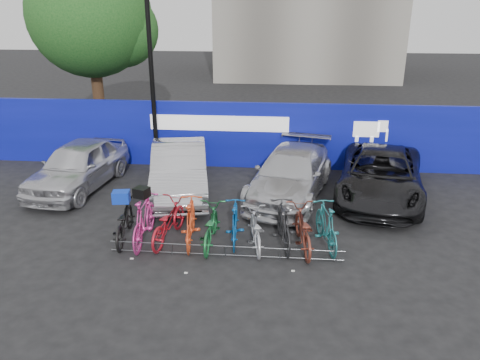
# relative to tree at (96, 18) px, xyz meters

# --- Properties ---
(ground) EXTENTS (100.00, 100.00, 0.00)m
(ground) POSITION_rel_tree_xyz_m (6.77, -10.06, -5.07)
(ground) COLOR black
(ground) RESTS_ON ground
(hoarding) EXTENTS (22.00, 0.18, 2.40)m
(hoarding) POSITION_rel_tree_xyz_m (6.78, -4.06, -3.86)
(hoarding) COLOR #091284
(hoarding) RESTS_ON ground
(tree) EXTENTS (5.40, 5.20, 7.80)m
(tree) POSITION_rel_tree_xyz_m (0.00, 0.00, 0.00)
(tree) COLOR #382314
(tree) RESTS_ON ground
(lamppost) EXTENTS (0.25, 0.50, 6.11)m
(lamppost) POSITION_rel_tree_xyz_m (3.57, -4.66, -1.80)
(lamppost) COLOR black
(lamppost) RESTS_ON ground
(bike_rack) EXTENTS (5.60, 0.03, 0.30)m
(bike_rack) POSITION_rel_tree_xyz_m (6.77, -10.66, -4.91)
(bike_rack) COLOR #595B60
(bike_rack) RESTS_ON ground
(car_0) EXTENTS (2.35, 4.70, 1.54)m
(car_0) POSITION_rel_tree_xyz_m (1.51, -6.64, -4.30)
(car_0) COLOR silver
(car_0) RESTS_ON ground
(car_1) EXTENTS (2.57, 4.99, 1.57)m
(car_1) POSITION_rel_tree_xyz_m (4.86, -6.76, -4.28)
(car_1) COLOR #A3A4A8
(car_1) RESTS_ON ground
(car_2) EXTENTS (3.16, 5.33, 1.45)m
(car_2) POSITION_rel_tree_xyz_m (8.34, -6.67, -4.34)
(car_2) COLOR #B8B9BD
(car_2) RESTS_ON ground
(car_3) EXTENTS (3.47, 5.68, 1.47)m
(car_3) POSITION_rel_tree_xyz_m (11.09, -6.58, -4.33)
(car_3) COLOR black
(car_3) RESTS_ON ground
(bike_0) EXTENTS (0.94, 2.03, 1.03)m
(bike_0) POSITION_rel_tree_xyz_m (4.10, -10.00, -4.56)
(bike_0) COLOR black
(bike_0) RESTS_ON ground
(bike_1) EXTENTS (0.62, 2.05, 1.23)m
(bike_1) POSITION_rel_tree_xyz_m (4.66, -10.09, -4.46)
(bike_1) COLOR #E43798
(bike_1) RESTS_ON ground
(bike_2) EXTENTS (1.02, 2.06, 1.04)m
(bike_2) POSITION_rel_tree_xyz_m (5.24, -9.95, -4.55)
(bike_2) COLOR #B31725
(bike_2) RESTS_ON ground
(bike_3) EXTENTS (0.73, 1.97, 1.16)m
(bike_3) POSITION_rel_tree_xyz_m (5.83, -10.02, -4.49)
(bike_3) COLOR #F54F22
(bike_3) RESTS_ON ground
(bike_4) EXTENTS (0.67, 1.89, 0.99)m
(bike_4) POSITION_rel_tree_xyz_m (6.33, -10.09, -4.57)
(bike_4) COLOR #1B6C33
(bike_4) RESTS_ON ground
(bike_5) EXTENTS (0.61, 1.78, 1.05)m
(bike_5) POSITION_rel_tree_xyz_m (6.93, -9.88, -4.54)
(bike_5) COLOR #0C52A0
(bike_5) RESTS_ON ground
(bike_6) EXTENTS (0.91, 1.84, 0.92)m
(bike_6) POSITION_rel_tree_xyz_m (7.45, -10.10, -4.61)
(bike_6) COLOR #B4B7BD
(bike_6) RESTS_ON ground
(bike_7) EXTENTS (0.84, 1.97, 1.15)m
(bike_7) POSITION_rel_tree_xyz_m (8.14, -9.98, -4.50)
(bike_7) COLOR #232426
(bike_7) RESTS_ON ground
(bike_8) EXTENTS (0.96, 2.07, 1.05)m
(bike_8) POSITION_rel_tree_xyz_m (8.60, -10.07, -4.55)
(bike_8) COLOR maroon
(bike_8) RESTS_ON ground
(bike_9) EXTENTS (0.87, 1.95, 1.13)m
(bike_9) POSITION_rel_tree_xyz_m (9.19, -9.91, -4.50)
(bike_9) COLOR #22787C
(bike_9) RESTS_ON ground
(cargo_crate) EXTENTS (0.45, 0.37, 0.29)m
(cargo_crate) POSITION_rel_tree_xyz_m (4.10, -10.00, -3.90)
(cargo_crate) COLOR #0E32BC
(cargo_crate) RESTS_ON bike_0
(cargo_topcase) EXTENTS (0.42, 0.39, 0.25)m
(cargo_topcase) POSITION_rel_tree_xyz_m (4.66, -10.09, -3.72)
(cargo_topcase) COLOR black
(cargo_topcase) RESTS_ON bike_1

